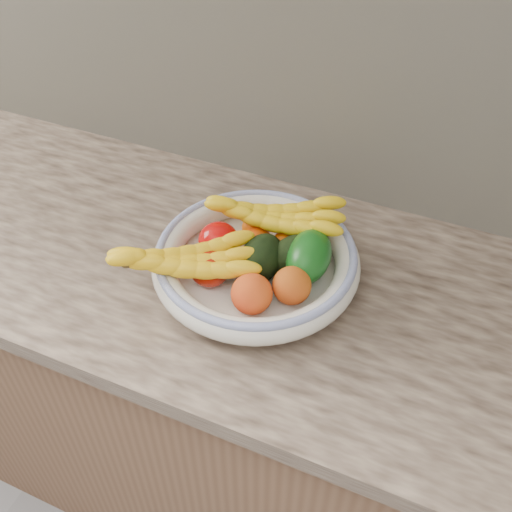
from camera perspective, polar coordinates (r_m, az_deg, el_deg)
The scene contains 15 objects.
kitchen_counter at distance 1.46m, azimuth 0.41°, elevation -13.67°, with size 2.44×0.66×1.40m.
fruit_bowl at distance 1.07m, azimuth -0.00°, elevation -0.45°, with size 0.39×0.39×0.08m.
clementine_back_left at distance 1.13m, azimuth -0.12°, elevation 2.85°, with size 0.05×0.05×0.05m, color orange.
clementine_back_right at distance 1.14m, azimuth 4.53°, elevation 3.04°, with size 0.05×0.05×0.05m, color #DE6004.
clementine_back_mid at distance 1.10m, azimuth 0.16°, elevation 1.71°, with size 0.05×0.05×0.05m, color #E14A04.
clementine_extra at distance 1.10m, azimuth 2.97°, elevation 1.47°, with size 0.05×0.05×0.04m, color #F26005.
tomato_left at distance 1.09m, azimuth -3.76°, elevation 1.57°, with size 0.08×0.08×0.07m, color #C10807.
tomato_near_left at distance 1.04m, azimuth -4.65°, elevation -1.25°, with size 0.07×0.07×0.07m, color #A21506.
avocado_center at distance 1.05m, azimuth 0.51°, elevation -0.23°, with size 0.08×0.11×0.08m, color black.
avocado_right at distance 1.06m, azimuth 3.92°, elevation 0.23°, with size 0.07×0.10×0.07m, color black.
green_mango at distance 1.04m, azimuth 5.30°, elevation -0.03°, with size 0.08×0.12×0.09m, color #0E4B11.
peach_front at distance 0.98m, azimuth -0.43°, elevation -3.81°, with size 0.07×0.07×0.07m, color orange.
peach_right at distance 1.00m, azimuth 3.60°, elevation -2.97°, with size 0.07×0.07×0.07m, color orange.
banana_bunch_back at distance 1.10m, azimuth 1.80°, elevation 3.68°, with size 0.28×0.11×0.08m, color yellow, non-canonical shape.
banana_bunch_front at distance 1.02m, azimuth -7.11°, elevation -0.76°, with size 0.28×0.11×0.08m, color yellow, non-canonical shape.
Camera 1 is at (0.31, 0.95, 1.69)m, focal length 40.00 mm.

